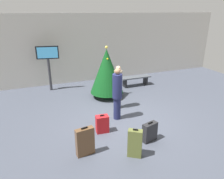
{
  "coord_description": "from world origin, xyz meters",
  "views": [
    {
      "loc": [
        -2.7,
        -5.79,
        3.6
      ],
      "look_at": [
        -0.12,
        0.84,
        0.9
      ],
      "focal_mm": 33.69,
      "sensor_mm": 36.0,
      "label": 1
    }
  ],
  "objects_px": {
    "holiday_tree": "(107,71)",
    "suitcase_1": "(135,143)",
    "traveller_0": "(118,86)",
    "waiting_bench": "(135,79)",
    "suitcase_0": "(85,142)",
    "suitcase_2": "(150,132)",
    "traveller_1": "(117,93)",
    "flight_info_kiosk": "(48,59)",
    "suitcase_3": "(102,124)"
  },
  "relations": [
    {
      "from": "traveller_1",
      "to": "flight_info_kiosk",
      "type": "bearing_deg",
      "value": 116.21
    },
    {
      "from": "waiting_bench",
      "to": "suitcase_2",
      "type": "bearing_deg",
      "value": -112.22
    },
    {
      "from": "suitcase_2",
      "to": "suitcase_3",
      "type": "xyz_separation_m",
      "value": [
        -1.13,
        0.94,
        -0.01
      ]
    },
    {
      "from": "waiting_bench",
      "to": "traveller_0",
      "type": "xyz_separation_m",
      "value": [
        -1.82,
        -2.06,
        0.53
      ]
    },
    {
      "from": "suitcase_1",
      "to": "suitcase_3",
      "type": "distance_m",
      "value": 1.48
    },
    {
      "from": "suitcase_2",
      "to": "holiday_tree",
      "type": "bearing_deg",
      "value": 90.32
    },
    {
      "from": "suitcase_2",
      "to": "flight_info_kiosk",
      "type": "bearing_deg",
      "value": 112.55
    },
    {
      "from": "traveller_1",
      "to": "suitcase_0",
      "type": "height_order",
      "value": "traveller_1"
    },
    {
      "from": "traveller_0",
      "to": "traveller_1",
      "type": "height_order",
      "value": "traveller_1"
    },
    {
      "from": "suitcase_0",
      "to": "suitcase_1",
      "type": "relative_size",
      "value": 1.0
    },
    {
      "from": "traveller_1",
      "to": "suitcase_2",
      "type": "bearing_deg",
      "value": -76.93
    },
    {
      "from": "flight_info_kiosk",
      "to": "suitcase_0",
      "type": "bearing_deg",
      "value": -86.55
    },
    {
      "from": "suitcase_0",
      "to": "waiting_bench",
      "type": "bearing_deg",
      "value": 49.64
    },
    {
      "from": "flight_info_kiosk",
      "to": "waiting_bench",
      "type": "height_order",
      "value": "flight_info_kiosk"
    },
    {
      "from": "holiday_tree",
      "to": "flight_info_kiosk",
      "type": "height_order",
      "value": "holiday_tree"
    },
    {
      "from": "holiday_tree",
      "to": "suitcase_2",
      "type": "xyz_separation_m",
      "value": [
        0.02,
        -3.6,
        -0.89
      ]
    },
    {
      "from": "holiday_tree",
      "to": "suitcase_0",
      "type": "xyz_separation_m",
      "value": [
        -1.88,
        -3.53,
        -0.78
      ]
    },
    {
      "from": "flight_info_kiosk",
      "to": "suitcase_3",
      "type": "bearing_deg",
      "value": -76.13
    },
    {
      "from": "holiday_tree",
      "to": "suitcase_1",
      "type": "height_order",
      "value": "holiday_tree"
    },
    {
      "from": "suitcase_0",
      "to": "suitcase_3",
      "type": "xyz_separation_m",
      "value": [
        0.77,
        0.88,
        -0.11
      ]
    },
    {
      "from": "waiting_bench",
      "to": "suitcase_3",
      "type": "xyz_separation_m",
      "value": [
        -2.95,
        -3.49,
        -0.08
      ]
    },
    {
      "from": "traveller_1",
      "to": "suitcase_1",
      "type": "relative_size",
      "value": 2.24
    },
    {
      "from": "traveller_1",
      "to": "suitcase_1",
      "type": "bearing_deg",
      "value": -99.9
    },
    {
      "from": "suitcase_3",
      "to": "suitcase_2",
      "type": "bearing_deg",
      "value": -39.71
    },
    {
      "from": "flight_info_kiosk",
      "to": "traveller_0",
      "type": "distance_m",
      "value": 3.76
    },
    {
      "from": "holiday_tree",
      "to": "traveller_0",
      "type": "height_order",
      "value": "holiday_tree"
    },
    {
      "from": "flight_info_kiosk",
      "to": "suitcase_2",
      "type": "bearing_deg",
      "value": -67.45
    },
    {
      "from": "traveller_0",
      "to": "traveller_1",
      "type": "xyz_separation_m",
      "value": [
        -0.36,
        -0.79,
        0.07
      ]
    },
    {
      "from": "waiting_bench",
      "to": "suitcase_0",
      "type": "bearing_deg",
      "value": -130.36
    },
    {
      "from": "holiday_tree",
      "to": "suitcase_0",
      "type": "relative_size",
      "value": 2.73
    },
    {
      "from": "waiting_bench",
      "to": "suitcase_0",
      "type": "xyz_separation_m",
      "value": [
        -3.72,
        -4.37,
        0.03
      ]
    },
    {
      "from": "holiday_tree",
      "to": "waiting_bench",
      "type": "distance_m",
      "value": 2.17
    },
    {
      "from": "flight_info_kiosk",
      "to": "suitcase_0",
      "type": "height_order",
      "value": "flight_info_kiosk"
    },
    {
      "from": "holiday_tree",
      "to": "waiting_bench",
      "type": "bearing_deg",
      "value": 24.64
    },
    {
      "from": "flight_info_kiosk",
      "to": "traveller_1",
      "type": "height_order",
      "value": "flight_info_kiosk"
    },
    {
      "from": "traveller_0",
      "to": "suitcase_3",
      "type": "xyz_separation_m",
      "value": [
        -1.13,
        -1.44,
        -0.61
      ]
    },
    {
      "from": "traveller_1",
      "to": "suitcase_3",
      "type": "bearing_deg",
      "value": -139.86
    },
    {
      "from": "traveller_0",
      "to": "suitcase_2",
      "type": "xyz_separation_m",
      "value": [
        0.0,
        -2.38,
        -0.61
      ]
    },
    {
      "from": "waiting_bench",
      "to": "traveller_0",
      "type": "relative_size",
      "value": 0.92
    },
    {
      "from": "flight_info_kiosk",
      "to": "suitcase_1",
      "type": "height_order",
      "value": "flight_info_kiosk"
    },
    {
      "from": "holiday_tree",
      "to": "suitcase_2",
      "type": "relative_size",
      "value": 3.69
    },
    {
      "from": "flight_info_kiosk",
      "to": "traveller_0",
      "type": "bearing_deg",
      "value": -53.32
    },
    {
      "from": "holiday_tree",
      "to": "suitcase_3",
      "type": "height_order",
      "value": "holiday_tree"
    },
    {
      "from": "waiting_bench",
      "to": "suitcase_0",
      "type": "relative_size",
      "value": 1.9
    },
    {
      "from": "holiday_tree",
      "to": "suitcase_1",
      "type": "relative_size",
      "value": 2.75
    },
    {
      "from": "traveller_0",
      "to": "flight_info_kiosk",
      "type": "bearing_deg",
      "value": 126.68
    },
    {
      "from": "traveller_0",
      "to": "suitcase_1",
      "type": "xyz_separation_m",
      "value": [
        -0.72,
        -2.85,
        -0.5
      ]
    },
    {
      "from": "traveller_0",
      "to": "suitcase_1",
      "type": "relative_size",
      "value": 2.07
    },
    {
      "from": "suitcase_1",
      "to": "suitcase_2",
      "type": "bearing_deg",
      "value": 33.03
    },
    {
      "from": "suitcase_0",
      "to": "suitcase_2",
      "type": "bearing_deg",
      "value": -1.89
    }
  ]
}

